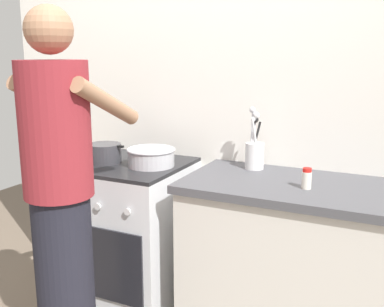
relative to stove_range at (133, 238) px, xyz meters
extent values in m
cube|color=silver|center=(0.55, 0.35, 0.80)|extent=(3.20, 0.10, 2.50)
cube|color=silver|center=(0.90, 0.00, -0.02)|extent=(0.96, 0.56, 0.86)
cube|color=#4C4C51|center=(0.90, 0.00, 0.43)|extent=(1.00, 0.60, 0.04)
cube|color=silver|center=(0.00, 0.00, -0.01)|extent=(0.60, 0.60, 0.88)
cube|color=#232326|center=(0.00, 0.00, 0.44)|extent=(0.60, 0.60, 0.02)
cube|color=black|center=(0.00, -0.30, -0.03)|extent=(0.51, 0.01, 0.40)
cylinder|color=silver|center=(-0.18, -0.31, 0.29)|extent=(0.04, 0.01, 0.04)
cylinder|color=silver|center=(0.00, -0.31, 0.29)|extent=(0.04, 0.01, 0.04)
cylinder|color=silver|center=(0.18, -0.31, 0.29)|extent=(0.04, 0.01, 0.04)
cylinder|color=#38383D|center=(-0.14, -0.05, 0.50)|extent=(0.19, 0.19, 0.11)
cube|color=black|center=(-0.25, -0.05, 0.55)|extent=(0.04, 0.02, 0.01)
cube|color=black|center=(-0.03, -0.05, 0.55)|extent=(0.04, 0.02, 0.01)
cylinder|color=#B7B7BC|center=(0.14, 0.00, 0.50)|extent=(0.25, 0.25, 0.10)
torus|color=#B7B7BC|center=(0.14, 0.00, 0.54)|extent=(0.27, 0.27, 0.01)
cylinder|color=silver|center=(0.67, 0.19, 0.52)|extent=(0.10, 0.10, 0.14)
cylinder|color=silver|center=(0.66, 0.18, 0.59)|extent=(0.03, 0.04, 0.23)
sphere|color=silver|center=(0.66, 0.18, 0.72)|extent=(0.03, 0.03, 0.03)
cylinder|color=#B7BABF|center=(0.67, 0.18, 0.60)|extent=(0.03, 0.06, 0.27)
sphere|color=#B7BABF|center=(0.67, 0.18, 0.74)|extent=(0.03, 0.03, 0.03)
cylinder|color=silver|center=(0.65, 0.18, 0.61)|extent=(0.02, 0.05, 0.29)
sphere|color=silver|center=(0.65, 0.18, 0.77)|extent=(0.03, 0.03, 0.03)
cylinder|color=silver|center=(0.67, 0.18, 0.60)|extent=(0.05, 0.06, 0.26)
sphere|color=silver|center=(0.67, 0.18, 0.74)|extent=(0.03, 0.03, 0.03)
cylinder|color=black|center=(0.67, 0.19, 0.59)|extent=(0.06, 0.04, 0.23)
sphere|color=black|center=(0.67, 0.19, 0.72)|extent=(0.03, 0.03, 0.03)
cylinder|color=silver|center=(1.00, -0.06, 0.49)|extent=(0.04, 0.04, 0.08)
cylinder|color=red|center=(1.00, -0.06, 0.54)|extent=(0.04, 0.04, 0.02)
cylinder|color=black|center=(0.05, -0.63, 0.00)|extent=(0.26, 0.26, 0.90)
cylinder|color=maroon|center=(0.05, -0.63, 0.74)|extent=(0.30, 0.30, 0.58)
sphere|color=#A07254|center=(0.05, -0.63, 1.15)|extent=(0.20, 0.20, 0.20)
cylinder|color=#A07254|center=(-0.12, -0.49, 0.85)|extent=(0.07, 0.41, 0.24)
cylinder|color=#A07254|center=(0.22, -0.49, 0.85)|extent=(0.07, 0.41, 0.24)
camera|label=1|loc=(1.38, -2.08, 1.06)|focal=42.26mm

